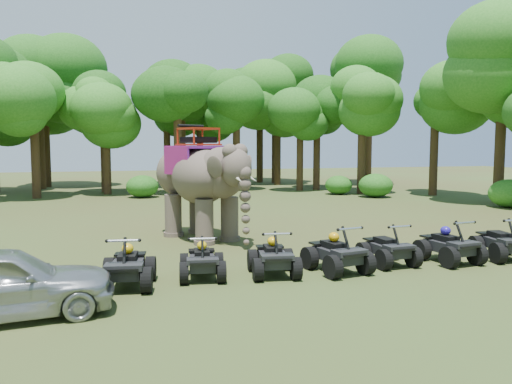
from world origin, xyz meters
TOP-DOWN VIEW (x-y plane):
  - ground at (0.00, 0.00)m, footprint 110.00×110.00m
  - elephant at (-1.27, 3.98)m, footprint 3.92×5.31m
  - parked_car at (-6.43, -3.32)m, footprint 4.36×2.16m
  - atv_0 at (-4.03, -1.73)m, footprint 1.49×1.87m
  - atv_1 at (-2.19, -1.44)m, footprint 1.34×1.69m
  - atv_2 at (-0.36, -1.66)m, footprint 1.42×1.79m
  - atv_3 at (1.36, -1.81)m, footprint 1.52×1.91m
  - atv_4 at (3.10, -1.46)m, footprint 1.26×1.68m
  - atv_5 at (4.92, -1.73)m, footprint 1.43×1.84m
  - atv_6 at (6.75, -1.78)m, footprint 1.49×1.88m
  - tree_0 at (0.00, 20.01)m, footprint 5.40×5.40m
  - tree_1 at (4.66, 22.41)m, footprint 5.76×5.76m
  - tree_2 at (9.20, 21.11)m, footprint 4.69×4.69m
  - tree_3 at (12.37, 17.51)m, footprint 5.76×5.76m
  - tree_4 at (16.52, 15.18)m, footprint 5.77×5.77m
  - tree_5 at (17.63, 10.49)m, footprint 6.82×6.82m
  - tree_26 at (-8.93, 20.55)m, footprint 5.59×5.59m
  - tree_27 at (-4.60, 22.15)m, footprint 5.04×5.04m
  - tree_28 at (9.34, 26.74)m, footprint 6.21×6.21m
  - tree_29 at (-9.33, 29.82)m, footprint 7.27×7.27m
  - tree_30 at (-9.50, 27.79)m, footprint 7.39×7.39m
  - tree_32 at (1.34, 27.58)m, footprint 6.66×6.66m
  - tree_33 at (0.29, 29.30)m, footprint 6.36×6.36m
  - tree_34 at (10.65, 21.33)m, footprint 5.19×5.19m
  - tree_35 at (17.14, 25.23)m, footprint 7.68×7.68m
  - tree_37 at (9.79, 28.70)m, footprint 7.17×7.17m
  - tree_38 at (8.73, 29.99)m, footprint 6.95×6.95m
  - tree_39 at (-4.78, 23.64)m, footprint 5.26×5.26m
  - tree_40 at (3.21, 29.95)m, footprint 5.44×5.44m

SIDE VIEW (x-z plane):
  - ground at x=0.00m, z-range 0.00..0.00m
  - atv_1 at x=-2.19m, z-range 0.00..1.14m
  - atv_4 at x=3.10m, z-range 0.00..1.20m
  - atv_2 at x=-0.36m, z-range 0.00..1.21m
  - atv_0 at x=-4.03m, z-range 0.00..1.26m
  - atv_5 at x=4.92m, z-range 0.00..1.27m
  - atv_6 at x=6.75m, z-range 0.00..1.27m
  - atv_3 at x=1.36m, z-range 0.00..1.29m
  - parked_car at x=-6.43m, z-range 0.00..1.43m
  - elephant at x=-1.27m, z-range 0.00..4.08m
  - tree_2 at x=9.20m, z-range 0.00..6.70m
  - tree_27 at x=-4.60m, z-range 0.00..7.20m
  - tree_34 at x=10.65m, z-range 0.00..7.42m
  - tree_39 at x=-4.78m, z-range 0.00..7.51m
  - tree_0 at x=0.00m, z-range 0.00..7.72m
  - tree_40 at x=3.21m, z-range 0.00..7.77m
  - tree_26 at x=-8.93m, z-range 0.00..7.98m
  - tree_1 at x=4.66m, z-range 0.00..8.23m
  - tree_3 at x=12.37m, z-range 0.00..8.23m
  - tree_4 at x=16.52m, z-range 0.00..8.25m
  - tree_28 at x=9.34m, z-range 0.00..8.87m
  - tree_33 at x=0.29m, z-range 0.00..9.09m
  - tree_32 at x=1.34m, z-range 0.00..9.51m
  - tree_5 at x=17.63m, z-range 0.00..9.74m
  - tree_38 at x=8.73m, z-range 0.00..9.93m
  - tree_37 at x=9.79m, z-range 0.00..10.24m
  - tree_29 at x=-9.33m, z-range 0.00..10.38m
  - tree_30 at x=-9.50m, z-range 0.00..10.56m
  - tree_35 at x=17.14m, z-range 0.00..10.97m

